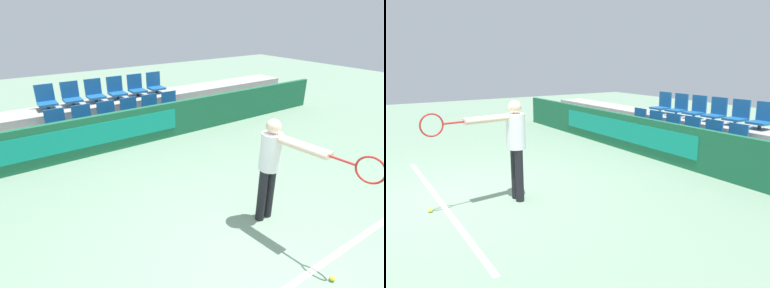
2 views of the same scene
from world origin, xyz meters
TOP-DOWN VIEW (x-y plane):
  - ground_plane at (0.00, 0.00)m, footprint 30.00×30.00m
  - court_baseline at (0.00, -0.36)m, footprint 5.11×0.08m
  - barrier_wall at (-0.04, 4.40)m, footprint 12.51×0.14m
  - bleacher_tier_front at (0.00, 4.93)m, footprint 12.11×0.89m
  - bleacher_tier_middle at (0.00, 5.83)m, footprint 12.11×0.89m
  - stadium_chair_0 at (-1.46, 5.06)m, footprint 0.43×0.41m
  - stadium_chair_1 at (-0.87, 5.06)m, footprint 0.43×0.41m
  - stadium_chair_2 at (-0.29, 5.06)m, footprint 0.43×0.41m
  - stadium_chair_3 at (0.29, 5.06)m, footprint 0.43×0.41m
  - stadium_chair_4 at (0.87, 5.06)m, footprint 0.43×0.41m
  - stadium_chair_5 at (1.46, 5.06)m, footprint 0.43×0.41m
  - stadium_chair_6 at (-1.46, 5.95)m, footprint 0.43×0.41m
  - stadium_chair_7 at (-0.87, 5.95)m, footprint 0.43×0.41m
  - stadium_chair_8 at (-0.29, 5.95)m, footprint 0.43×0.41m
  - stadium_chair_9 at (0.29, 5.95)m, footprint 0.43×0.41m
  - stadium_chair_10 at (0.87, 5.95)m, footprint 0.43×0.41m
  - stadium_chair_11 at (1.46, 5.95)m, footprint 0.43×0.41m
  - tennis_player at (0.62, 0.65)m, footprint 0.33×1.57m
  - tennis_ball at (0.40, -0.57)m, footprint 0.07×0.07m

SIDE VIEW (x-z plane):
  - ground_plane at x=0.00m, z-range 0.00..0.00m
  - court_baseline at x=0.00m, z-range 0.00..0.01m
  - tennis_ball at x=0.40m, z-range 0.00..0.07m
  - bleacher_tier_front at x=0.00m, z-range 0.00..0.39m
  - bleacher_tier_middle at x=0.00m, z-range 0.00..0.77m
  - barrier_wall at x=-0.04m, z-range 0.00..0.89m
  - stadium_chair_0 at x=-1.46m, z-range 0.33..0.91m
  - stadium_chair_1 at x=-0.87m, z-range 0.33..0.91m
  - stadium_chair_2 at x=-0.29m, z-range 0.33..0.91m
  - stadium_chair_3 at x=0.29m, z-range 0.33..0.91m
  - stadium_chair_4 at x=0.87m, z-range 0.33..0.91m
  - stadium_chair_5 at x=1.46m, z-range 0.33..0.91m
  - tennis_player at x=0.62m, z-range 0.18..1.79m
  - stadium_chair_6 at x=-1.46m, z-range 0.72..1.29m
  - stadium_chair_7 at x=-0.87m, z-range 0.72..1.29m
  - stadium_chair_8 at x=-0.29m, z-range 0.72..1.29m
  - stadium_chair_9 at x=0.29m, z-range 0.72..1.29m
  - stadium_chair_10 at x=0.87m, z-range 0.72..1.29m
  - stadium_chair_11 at x=1.46m, z-range 0.72..1.29m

